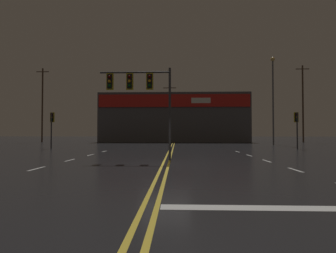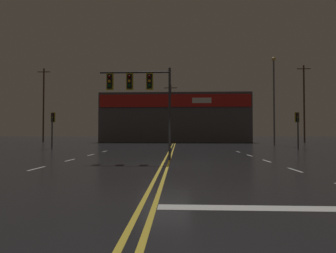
{
  "view_description": "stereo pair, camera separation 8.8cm",
  "coord_description": "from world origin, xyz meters",
  "px_view_note": "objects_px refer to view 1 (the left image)",
  "views": [
    {
      "loc": [
        0.59,
        -13.27,
        1.6
      ],
      "look_at": [
        0.0,
        3.4,
        2.0
      ],
      "focal_mm": 28.0,
      "sensor_mm": 36.0,
      "label": 1
    },
    {
      "loc": [
        0.68,
        -13.27,
        1.6
      ],
      "look_at": [
        0.0,
        3.4,
        2.0
      ],
      "focal_mm": 28.0,
      "sensor_mm": 36.0,
      "label": 2
    }
  ],
  "objects_px": {
    "traffic_signal_median": "(139,88)",
    "traffic_signal_corner_northwest": "(52,122)",
    "traffic_signal_corner_northeast": "(297,122)",
    "streetlight_far_left": "(273,90)"
  },
  "relations": [
    {
      "from": "traffic_signal_median",
      "to": "streetlight_far_left",
      "type": "bearing_deg",
      "value": 52.92
    },
    {
      "from": "traffic_signal_corner_northeast",
      "to": "streetlight_far_left",
      "type": "height_order",
      "value": "streetlight_far_left"
    },
    {
      "from": "traffic_signal_median",
      "to": "traffic_signal_corner_northwest",
      "type": "relative_size",
      "value": 1.49
    },
    {
      "from": "traffic_signal_corner_northwest",
      "to": "traffic_signal_corner_northeast",
      "type": "xyz_separation_m",
      "value": [
        24.22,
        0.28,
        -0.02
      ]
    },
    {
      "from": "traffic_signal_median",
      "to": "traffic_signal_corner_northwest",
      "type": "bearing_deg",
      "value": 134.72
    },
    {
      "from": "traffic_signal_corner_northwest",
      "to": "traffic_signal_corner_northeast",
      "type": "height_order",
      "value": "traffic_signal_corner_northwest"
    },
    {
      "from": "streetlight_far_left",
      "to": "traffic_signal_median",
      "type": "bearing_deg",
      "value": -127.08
    },
    {
      "from": "traffic_signal_corner_northwest",
      "to": "traffic_signal_corner_northeast",
      "type": "bearing_deg",
      "value": 0.66
    },
    {
      "from": "streetlight_far_left",
      "to": "traffic_signal_corner_northwest",
      "type": "bearing_deg",
      "value": -159.59
    },
    {
      "from": "traffic_signal_median",
      "to": "streetlight_far_left",
      "type": "height_order",
      "value": "streetlight_far_left"
    }
  ]
}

